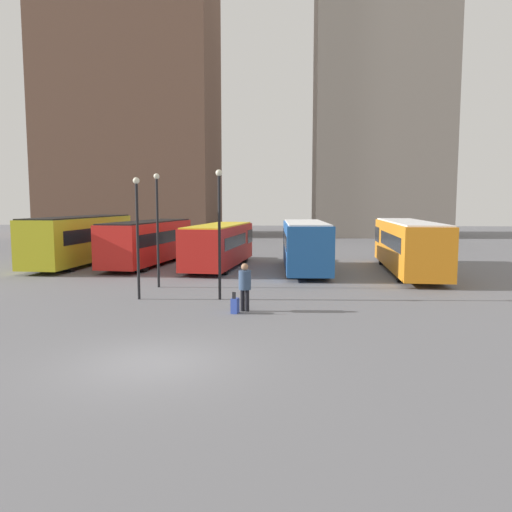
% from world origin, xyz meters
% --- Properties ---
extents(ground_plane, '(160.00, 160.00, 0.00)m').
position_xyz_m(ground_plane, '(0.00, 0.00, 0.00)').
color(ground_plane, slate).
extents(building_block_left, '(21.41, 14.03, 37.74)m').
position_xyz_m(building_block_left, '(-17.19, 53.03, 18.87)').
color(building_block_left, brown).
rests_on(building_block_left, ground_plane).
extents(building_block_right, '(16.06, 12.40, 32.67)m').
position_xyz_m(building_block_right, '(14.52, 53.03, 16.34)').
color(building_block_right, gray).
rests_on(building_block_right, ground_plane).
extents(bus_0, '(3.24, 11.54, 3.25)m').
position_xyz_m(bus_0, '(-10.53, 20.28, 1.77)').
color(bus_0, gold).
rests_on(bus_0, ground_plane).
extents(bus_1, '(3.74, 10.56, 2.95)m').
position_xyz_m(bus_1, '(-5.89, 20.26, 1.61)').
color(bus_1, red).
rests_on(bus_1, ground_plane).
extents(bus_2, '(3.50, 9.90, 2.77)m').
position_xyz_m(bus_2, '(-0.99, 19.37, 1.51)').
color(bus_2, red).
rests_on(bus_2, ground_plane).
extents(bus_3, '(2.82, 9.36, 3.01)m').
position_xyz_m(bus_3, '(4.45, 17.94, 1.63)').
color(bus_3, '#1E56A3').
rests_on(bus_3, ground_plane).
extents(bus_4, '(3.08, 12.30, 3.07)m').
position_xyz_m(bus_4, '(10.54, 17.83, 1.68)').
color(bus_4, orange).
rests_on(bus_4, ground_plane).
extents(traveler, '(0.56, 0.56, 1.85)m').
position_xyz_m(traveler, '(1.84, 6.39, 1.10)').
color(traveler, black).
rests_on(traveler, ground_plane).
extents(suitcase, '(0.31, 0.38, 0.83)m').
position_xyz_m(suitcase, '(1.50, 5.99, 0.29)').
color(suitcase, '#334CB2').
rests_on(suitcase, ground_plane).
extents(lamp_post_0, '(0.28, 0.28, 5.53)m').
position_xyz_m(lamp_post_0, '(0.55, 8.67, 3.27)').
color(lamp_post_0, black).
rests_on(lamp_post_0, ground_plane).
extents(lamp_post_1, '(0.28, 0.28, 5.21)m').
position_xyz_m(lamp_post_1, '(-2.94, 8.46, 3.10)').
color(lamp_post_1, black).
rests_on(lamp_post_1, ground_plane).
extents(lamp_post_2, '(0.28, 0.28, 5.56)m').
position_xyz_m(lamp_post_2, '(-2.91, 11.55, 3.28)').
color(lamp_post_2, black).
rests_on(lamp_post_2, ground_plane).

